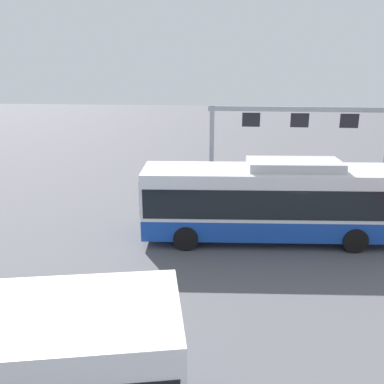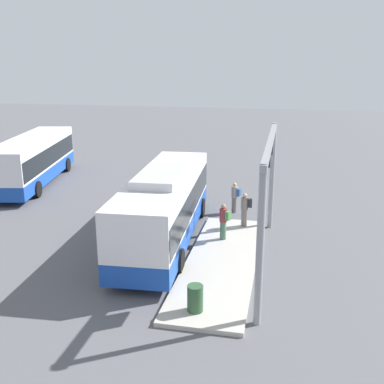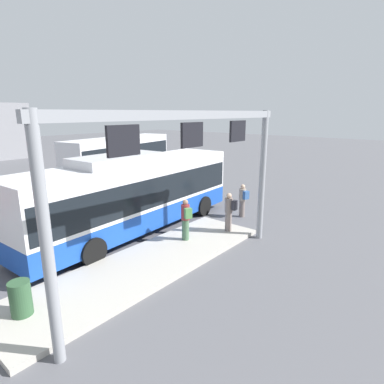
{
  "view_description": "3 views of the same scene",
  "coord_description": "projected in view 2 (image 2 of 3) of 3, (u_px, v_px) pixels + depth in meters",
  "views": [
    {
      "loc": [
        1.85,
        16.48,
        7.17
      ],
      "look_at": [
        3.42,
        -0.61,
        1.82
      ],
      "focal_mm": 38.34,
      "sensor_mm": 36.0,
      "label": 1
    },
    {
      "loc": [
        -18.79,
        -5.22,
        8.01
      ],
      "look_at": [
        3.6,
        -0.49,
        1.34
      ],
      "focal_mm": 42.44,
      "sensor_mm": 36.0,
      "label": 2
    },
    {
      "loc": [
        -8.6,
        -10.38,
        5.12
      ],
      "look_at": [
        3.0,
        -0.75,
        1.31
      ],
      "focal_mm": 29.59,
      "sensor_mm": 36.0,
      "label": 3
    }
  ],
  "objects": [
    {
      "name": "person_waiting_near",
      "position": [
        245.0,
        209.0,
        22.09
      ],
      "size": [
        0.38,
        0.56,
        1.67
      ],
      "rotation": [
        0.0,
        0.0,
        1.71
      ],
      "color": "slate",
      "rests_on": "platform_curb"
    },
    {
      "name": "trash_bin",
      "position": [
        195.0,
        298.0,
        14.65
      ],
      "size": [
        0.52,
        0.52,
        0.9
      ],
      "primitive_type": "cylinder",
      "color": "#2D5133",
      "rests_on": "platform_curb"
    },
    {
      "name": "person_waiting_mid",
      "position": [
        224.0,
        221.0,
        20.42
      ],
      "size": [
        0.5,
        0.6,
        1.67
      ],
      "rotation": [
        0.0,
        0.0,
        1.13
      ],
      "color": "#476B4C",
      "rests_on": "platform_curb"
    },
    {
      "name": "bus_main",
      "position": [
        165.0,
        203.0,
        20.41
      ],
      "size": [
        10.89,
        3.18,
        3.46
      ],
      "rotation": [
        0.0,
        0.0,
        0.06
      ],
      "color": "#1947AD",
      "rests_on": "ground"
    },
    {
      "name": "person_boarding",
      "position": [
        235.0,
        197.0,
        24.55
      ],
      "size": [
        0.46,
        0.59,
        1.67
      ],
      "rotation": [
        0.0,
        0.0,
        1.25
      ],
      "color": "slate",
      "rests_on": "ground"
    },
    {
      "name": "platform_sign_gantry",
      "position": [
        269.0,
        175.0,
        17.42
      ],
      "size": [
        9.2,
        0.24,
        5.2
      ],
      "color": "gray",
      "rests_on": "ground"
    },
    {
      "name": "platform_curb",
      "position": [
        221.0,
        262.0,
        18.53
      ],
      "size": [
        10.0,
        2.8,
        0.16
      ],
      "primitive_type": "cube",
      "color": "#B2ADA3",
      "rests_on": "ground"
    },
    {
      "name": "bus_background_left",
      "position": [
        33.0,
        158.0,
        30.05
      ],
      "size": [
        10.97,
        4.59,
        3.1
      ],
      "rotation": [
        0.0,
        0.0,
        0.2
      ],
      "color": "#1947AD",
      "rests_on": "ground"
    },
    {
      "name": "ground_plane",
      "position": [
        166.0,
        241.0,
        20.93
      ],
      "size": [
        120.0,
        120.0,
        0.0
      ],
      "primitive_type": "plane",
      "color": "#56565B"
    }
  ]
}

